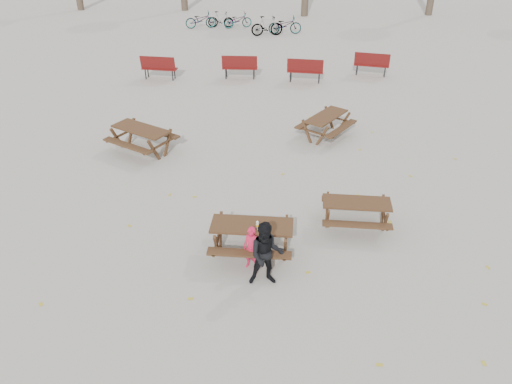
# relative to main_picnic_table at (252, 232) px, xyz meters

# --- Properties ---
(ground) EXTENTS (80.00, 80.00, 0.00)m
(ground) POSITION_rel_main_picnic_table_xyz_m (0.00, 0.00, -0.59)
(ground) COLOR gray
(ground) RESTS_ON ground
(main_picnic_table) EXTENTS (1.80, 1.45, 0.78)m
(main_picnic_table) POSITION_rel_main_picnic_table_xyz_m (0.00, 0.00, 0.00)
(main_picnic_table) COLOR #362213
(main_picnic_table) RESTS_ON ground
(food_tray) EXTENTS (0.18, 0.11, 0.03)m
(food_tray) POSITION_rel_main_picnic_table_xyz_m (0.22, -0.14, 0.21)
(food_tray) COLOR white
(food_tray) RESTS_ON main_picnic_table
(bread_roll) EXTENTS (0.14, 0.06, 0.05)m
(bread_roll) POSITION_rel_main_picnic_table_xyz_m (0.22, -0.14, 0.25)
(bread_roll) COLOR tan
(bread_roll) RESTS_ON food_tray
(soda_bottle) EXTENTS (0.07, 0.07, 0.17)m
(soda_bottle) POSITION_rel_main_picnic_table_xyz_m (0.13, -0.10, 0.26)
(soda_bottle) COLOR silver
(soda_bottle) RESTS_ON main_picnic_table
(child) EXTENTS (0.44, 0.35, 1.03)m
(child) POSITION_rel_main_picnic_table_xyz_m (0.04, -0.50, -0.07)
(child) COLOR #DB1B42
(child) RESTS_ON ground
(adult) EXTENTS (0.78, 0.65, 1.48)m
(adult) POSITION_rel_main_picnic_table_xyz_m (0.39, -0.96, 0.15)
(adult) COLOR black
(adult) RESTS_ON ground
(picnic_table_east) EXTENTS (1.63, 1.32, 0.69)m
(picnic_table_east) POSITION_rel_main_picnic_table_xyz_m (2.38, 1.27, -0.24)
(picnic_table_east) COLOR #362213
(picnic_table_east) RESTS_ON ground
(picnic_table_north) EXTENTS (2.32, 2.17, 0.79)m
(picnic_table_north) POSITION_rel_main_picnic_table_xyz_m (-3.87, 4.73, -0.19)
(picnic_table_north) COLOR #362213
(picnic_table_north) RESTS_ON ground
(picnic_table_far) EXTENTS (2.08, 2.18, 0.74)m
(picnic_table_far) POSITION_rel_main_picnic_table_xyz_m (1.82, 6.37, -0.22)
(picnic_table_far) COLOR #362213
(picnic_table_far) RESTS_ON ground
(park_bench_row) EXTENTS (10.68, 1.97, 1.03)m
(park_bench_row) POSITION_rel_main_picnic_table_xyz_m (-0.42, 12.06, -0.07)
(park_bench_row) COLOR maroon
(park_bench_row) RESTS_ON ground
(bicycle_row) EXTENTS (6.84, 2.72, 1.06)m
(bicycle_row) POSITION_rel_main_picnic_table_xyz_m (-2.40, 20.28, -0.11)
(bicycle_row) COLOR black
(bicycle_row) RESTS_ON ground
(fallen_leaves) EXTENTS (11.00, 11.00, 0.01)m
(fallen_leaves) POSITION_rel_main_picnic_table_xyz_m (0.50, 2.50, -0.58)
(fallen_leaves) COLOR gold
(fallen_leaves) RESTS_ON ground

